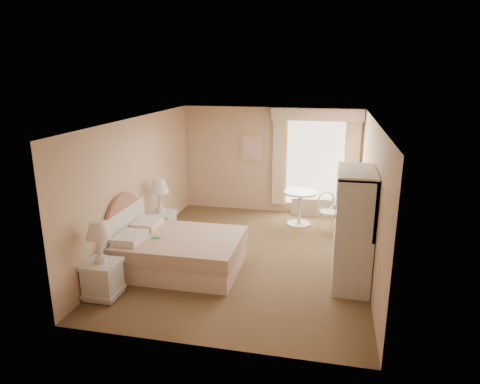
% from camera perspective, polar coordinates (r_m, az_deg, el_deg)
% --- Properties ---
extents(room, '(4.21, 5.51, 2.51)m').
position_cam_1_polar(room, '(7.57, 1.08, 0.09)').
color(room, brown).
rests_on(room, ground).
extents(window, '(2.05, 0.22, 2.51)m').
position_cam_1_polar(window, '(10.00, 9.97, 4.30)').
color(window, white).
rests_on(window, room).
extents(framed_art, '(0.52, 0.04, 0.62)m').
position_cam_1_polar(framed_art, '(10.18, 1.54, 5.93)').
color(framed_art, tan).
rests_on(framed_art, room).
extents(bed, '(2.08, 1.57, 1.39)m').
position_cam_1_polar(bed, '(7.49, -8.64, -7.70)').
color(bed, tan).
rests_on(bed, room).
extents(nightstand_near, '(0.50, 0.50, 1.21)m').
position_cam_1_polar(nightstand_near, '(6.78, -17.96, -9.84)').
color(nightstand_near, silver).
rests_on(nightstand_near, room).
extents(nightstand_far, '(0.52, 0.52, 1.26)m').
position_cam_1_polar(nightstand_far, '(8.66, -10.52, -3.48)').
color(nightstand_far, silver).
rests_on(nightstand_far, room).
extents(round_table, '(0.72, 0.72, 0.76)m').
position_cam_1_polar(round_table, '(9.51, 7.96, -1.41)').
color(round_table, silver).
rests_on(round_table, room).
extents(cafe_chair, '(0.52, 0.52, 0.83)m').
position_cam_1_polar(cafe_chair, '(9.30, 11.58, -2.17)').
color(cafe_chair, silver).
rests_on(cafe_chair, room).
extents(armoire, '(0.56, 1.12, 1.87)m').
position_cam_1_polar(armoire, '(7.00, 14.82, -5.90)').
color(armoire, silver).
rests_on(armoire, room).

